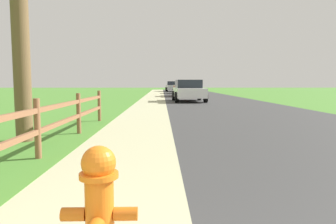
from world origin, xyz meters
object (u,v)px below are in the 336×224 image
(parked_car_beige, at_px, (182,87))
(parked_car_red, at_px, (184,88))
(fire_hydrant, at_px, (99,209))
(parked_suv_white, at_px, (189,90))
(parked_car_silver, at_px, (172,86))

(parked_car_beige, bearing_deg, parked_car_red, -92.67)
(fire_hydrant, xyz_separation_m, parked_car_beige, (3.02, 36.76, 0.32))
(parked_car_red, bearing_deg, parked_suv_white, -91.87)
(parked_suv_white, bearing_deg, fire_hydrant, -96.74)
(parked_suv_white, relative_size, parked_car_beige, 0.93)
(parked_car_red, xyz_separation_m, parked_car_silver, (-0.51, 17.27, -0.01))
(parked_car_red, xyz_separation_m, parked_car_beige, (0.39, 8.44, 0.02))
(fire_hydrant, xyz_separation_m, parked_car_red, (2.63, 28.32, 0.30))
(parked_car_beige, height_order, parked_car_silver, parked_car_silver)
(fire_hydrant, height_order, parked_car_red, parked_car_red)
(parked_suv_white, xyz_separation_m, parked_car_beige, (0.67, 16.85, 0.02))
(fire_hydrant, height_order, parked_car_silver, parked_car_silver)
(parked_car_silver, bearing_deg, parked_car_red, -88.29)
(parked_car_beige, bearing_deg, fire_hydrant, -94.70)
(parked_suv_white, relative_size, parked_car_silver, 0.95)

